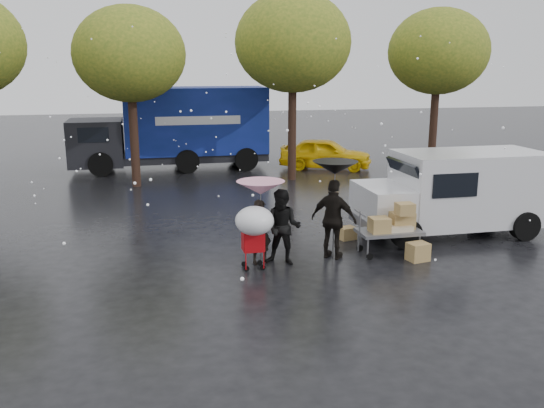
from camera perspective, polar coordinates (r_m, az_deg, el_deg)
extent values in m
plane|color=black|center=(12.91, 2.29, -6.39)|extent=(90.00, 90.00, 0.00)
imported|color=black|center=(13.03, -1.12, -2.78)|extent=(0.61, 0.48, 1.48)
imported|color=black|center=(12.92, 1.10, -2.32)|extent=(1.05, 0.96, 1.73)
imported|color=black|center=(13.38, 6.14, -1.53)|extent=(1.14, 1.05, 1.87)
cylinder|color=#4C4C4C|center=(12.99, -1.12, -2.18)|extent=(0.02, 0.02, 1.76)
cone|color=pink|center=(12.78, -1.14, 1.63)|extent=(1.08, 1.08, 0.30)
sphere|color=#4C4C4C|center=(12.77, -1.14, 1.76)|extent=(0.06, 0.06, 0.06)
cylinder|color=#4C4C4C|center=(13.35, 6.15, -0.95)|extent=(0.02, 0.02, 2.15)
cone|color=black|center=(13.12, 6.27, 3.59)|extent=(1.04, 1.04, 0.30)
sphere|color=#4C4C4C|center=(13.12, 6.27, 3.72)|extent=(0.06, 0.06, 0.06)
cube|color=slate|center=(13.99, 11.53, -2.70)|extent=(1.50, 0.80, 0.08)
cylinder|color=slate|center=(13.64, 8.70, -1.91)|extent=(0.04, 0.04, 0.60)
cube|color=#9C7644|center=(14.16, 12.71, -1.56)|extent=(0.55, 0.45, 0.40)
cube|color=#9C7644|center=(13.72, 10.59, -2.04)|extent=(0.45, 0.40, 0.35)
cube|color=#9C7644|center=(13.83, 13.03, -0.48)|extent=(0.40, 0.35, 0.28)
cube|color=#CAAC8C|center=(13.98, 11.74, -2.30)|extent=(0.90, 0.55, 0.12)
cylinder|color=black|center=(13.62, 9.66, -5.14)|extent=(0.16, 0.05, 0.16)
cylinder|color=black|center=(14.18, 8.69, -4.34)|extent=(0.16, 0.05, 0.16)
cylinder|color=black|center=(14.10, 14.20, -4.72)|extent=(0.16, 0.05, 0.16)
cylinder|color=black|center=(14.65, 13.09, -3.97)|extent=(0.16, 0.05, 0.16)
cube|color=#BD0A10|center=(12.70, -1.89, -3.62)|extent=(0.47, 0.41, 0.45)
cylinder|color=#BD0A10|center=(12.42, -1.74, -2.25)|extent=(0.42, 0.02, 0.02)
cylinder|color=#4C4C4C|center=(12.44, -1.74, -2.56)|extent=(0.02, 0.02, 0.60)
ellipsoid|color=white|center=(12.39, -1.74, -1.67)|extent=(0.84, 0.84, 0.63)
cylinder|color=black|center=(12.71, -2.53, -6.42)|extent=(0.12, 0.04, 0.12)
cylinder|color=black|center=(13.01, -2.78, -5.95)|extent=(0.12, 0.04, 0.12)
cylinder|color=black|center=(12.78, -0.93, -6.31)|extent=(0.12, 0.04, 0.12)
cylinder|color=black|center=(13.07, -1.22, -5.84)|extent=(0.12, 0.04, 0.12)
cube|color=silver|center=(16.16, 18.93, 1.57)|extent=(3.80, 2.00, 1.90)
cube|color=silver|center=(15.15, 11.03, -0.25)|extent=(1.20, 1.95, 1.10)
cube|color=black|center=(15.20, 13.08, 2.97)|extent=(0.37, 1.70, 0.67)
cube|color=slate|center=(15.04, 9.04, -1.84)|extent=(0.12, 1.90, 0.25)
cylinder|color=black|center=(14.52, 13.16, -2.89)|extent=(0.76, 0.28, 0.76)
cylinder|color=black|center=(16.19, 10.28, -1.05)|extent=(0.76, 0.28, 0.76)
cylinder|color=black|center=(16.20, 23.76, -1.99)|extent=(0.76, 0.28, 0.76)
cylinder|color=black|center=(17.71, 20.18, -0.42)|extent=(0.76, 0.28, 0.76)
cube|color=navy|center=(25.37, -7.57, 8.24)|extent=(6.00, 2.50, 2.80)
cube|color=black|center=(25.45, -17.02, 5.86)|extent=(2.20, 2.40, 1.90)
cube|color=black|center=(25.49, -9.71, 4.68)|extent=(8.00, 2.30, 0.35)
cube|color=silver|center=(24.12, -7.31, 8.21)|extent=(3.50, 0.03, 0.35)
cylinder|color=black|center=(24.40, -16.62, 3.79)|extent=(1.00, 0.30, 1.00)
cylinder|color=black|center=(26.67, -16.30, 4.60)|extent=(1.00, 0.30, 1.00)
cylinder|color=black|center=(24.70, -2.58, 4.46)|extent=(1.00, 0.30, 1.00)
cylinder|color=black|center=(26.94, -3.43, 5.21)|extent=(1.00, 0.30, 1.00)
cube|color=#9C7644|center=(13.77, 14.26, -4.60)|extent=(0.53, 0.46, 0.42)
cube|color=#9C7644|center=(15.09, 7.45, -2.88)|extent=(0.48, 0.42, 0.32)
imported|color=yellow|center=(25.22, 5.32, 5.00)|extent=(4.26, 3.00, 1.35)
cylinder|color=black|center=(21.83, -13.56, 7.50)|extent=(0.32, 0.32, 4.48)
ellipsoid|color=#405E1A|center=(21.73, -13.94, 14.23)|extent=(4.00, 4.00, 3.40)
cylinder|color=black|center=(22.52, 2.01, 8.58)|extent=(0.32, 0.32, 4.90)
ellipsoid|color=#405E1A|center=(22.46, 2.08, 15.72)|extent=(4.40, 4.40, 3.74)
cylinder|color=black|center=(24.73, 15.74, 8.21)|extent=(0.32, 0.32, 4.62)
ellipsoid|color=#405E1A|center=(24.65, 16.14, 14.32)|extent=(4.00, 4.00, 3.40)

